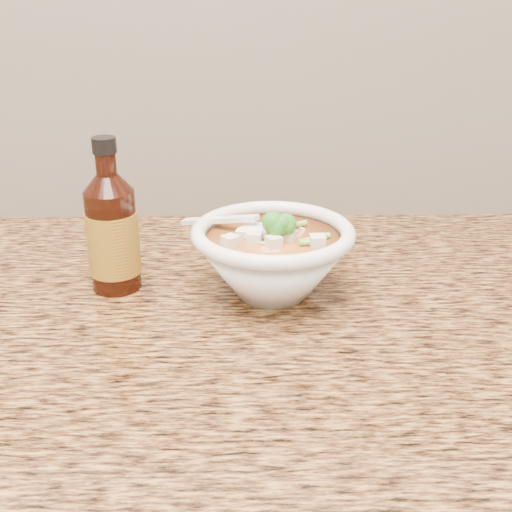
{
  "coord_description": "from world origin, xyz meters",
  "views": [
    {
      "loc": [
        0.16,
        1.0,
        1.26
      ],
      "look_at": [
        0.18,
        1.7,
        0.95
      ],
      "focal_mm": 45.0,
      "sensor_mm": 36.0,
      "label": 1
    }
  ],
  "objects": [
    {
      "name": "counter_slab",
      "position": [
        0.0,
        1.68,
        0.88
      ],
      "size": [
        4.0,
        0.68,
        0.04
      ],
      "primitive_type": "cube",
      "color": "olive",
      "rests_on": "cabinet"
    },
    {
      "name": "soup_bowl",
      "position": [
        0.2,
        1.7,
        0.95
      ],
      "size": [
        0.21,
        0.19,
        0.11
      ],
      "rotation": [
        0.0,
        0.0,
        0.09
      ],
      "color": "white",
      "rests_on": "counter_slab"
    },
    {
      "name": "hot_sauce_bottle",
      "position": [
        0.0,
        1.72,
        0.97
      ],
      "size": [
        0.08,
        0.08,
        0.19
      ],
      "rotation": [
        0.0,
        0.0,
        -0.36
      ],
      "color": "#351007",
      "rests_on": "counter_slab"
    }
  ]
}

